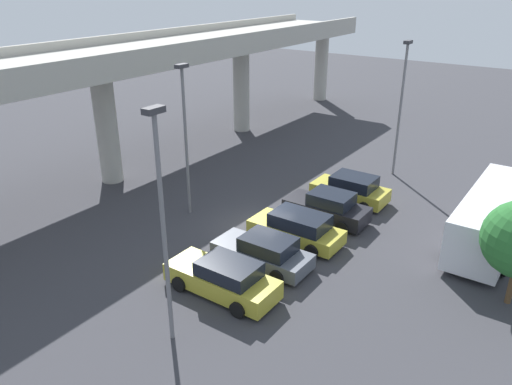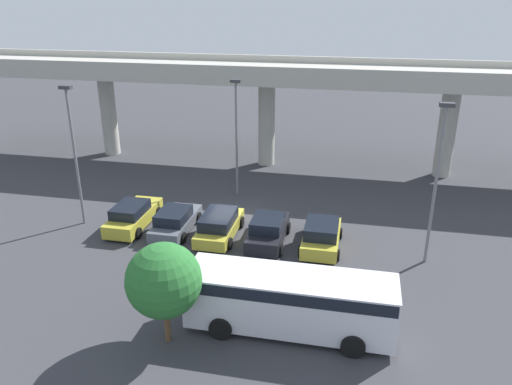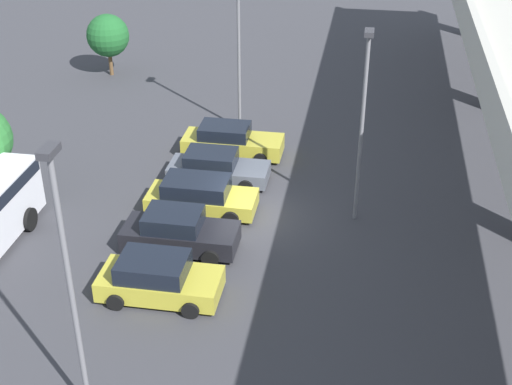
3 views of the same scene
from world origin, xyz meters
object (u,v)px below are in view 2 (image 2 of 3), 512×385
parked_car_3 (268,230)px  lamp_post_by_overpass (74,147)px  lamp_post_mid_lot (437,174)px  parked_car_0 (133,215)px  lamp_post_near_aisle (236,130)px  shuttle_bus (290,298)px  tree_front_centre (164,280)px  parked_car_4 (321,235)px  parked_car_1 (175,221)px  parked_car_2 (219,225)px

parked_car_3 → lamp_post_by_overpass: bearing=89.0°
lamp_post_mid_lot → parked_car_0: bearing=177.3°
lamp_post_near_aisle → lamp_post_by_overpass: bearing=-141.7°
shuttle_bus → tree_front_centre: size_ratio=1.98×
shuttle_bus → lamp_post_near_aisle: bearing=-67.9°
shuttle_bus → parked_car_4: bearing=-95.0°
parked_car_1 → tree_front_centre: (3.26, -9.63, 2.18)m
lamp_post_by_overpass → parked_car_4: bearing=-0.6°
parked_car_1 → parked_car_0: bearing=87.5°
parked_car_4 → lamp_post_by_overpass: bearing=89.4°
lamp_post_near_aisle → parked_car_3: bearing=-62.6°
parked_car_4 → parked_car_0: bearing=88.4°
lamp_post_by_overpass → tree_front_centre: (9.25, -9.57, -2.08)m
parked_car_3 → shuttle_bus: size_ratio=0.52×
parked_car_1 → lamp_post_mid_lot: lamp_post_mid_lot is taller
parked_car_1 → parked_car_3: size_ratio=1.02×
parked_car_0 → lamp_post_by_overpass: 5.31m
parked_car_1 → parked_car_4: parked_car_4 is taller
parked_car_1 → shuttle_bus: (8.03, -7.86, 0.87)m
parked_car_2 → parked_car_4: (5.95, -0.09, 0.00)m
parked_car_1 → lamp_post_by_overpass: (-5.99, -0.06, 4.26)m
tree_front_centre → parked_car_4: bearing=60.0°
parked_car_0 → parked_car_1: parked_car_0 is taller
shuttle_bus → lamp_post_mid_lot: (6.24, 7.19, 3.40)m
parked_car_2 → parked_car_3: bearing=-92.9°
parked_car_2 → lamp_post_mid_lot: lamp_post_mid_lot is taller
parked_car_0 → tree_front_centre: size_ratio=1.11×
parked_car_3 → shuttle_bus: bearing=-162.8°
parked_car_0 → lamp_post_mid_lot: bearing=-92.7°
parked_car_1 → parked_car_3: (5.67, -0.26, 0.07)m
lamp_post_mid_lot → shuttle_bus: bearing=-131.0°
parked_car_0 → parked_car_2: bearing=-92.4°
parked_car_0 → tree_front_centre: tree_front_centre is taller
lamp_post_mid_lot → lamp_post_by_overpass: (-20.26, 0.62, -0.01)m
parked_car_1 → tree_front_centre: 10.40m
parked_car_2 → shuttle_bus: size_ratio=0.53×
shuttle_bus → lamp_post_mid_lot: bearing=-131.0°
lamp_post_by_overpass → tree_front_centre: 13.47m
parked_car_3 → lamp_post_near_aisle: 8.51m
parked_car_0 → lamp_post_by_overpass: bearing=93.1°
lamp_post_mid_lot → lamp_post_by_overpass: lamp_post_mid_lot is taller
parked_car_0 → parked_car_3: 8.44m
parked_car_3 → tree_front_centre: 9.90m
lamp_post_near_aisle → tree_front_centre: size_ratio=1.84×
parked_car_3 → lamp_post_near_aisle: (-3.46, 6.69, 3.97)m
parked_car_3 → lamp_post_mid_lot: 9.58m
parked_car_3 → lamp_post_by_overpass: lamp_post_by_overpass is taller
parked_car_3 → lamp_post_by_overpass: (-11.66, 0.20, 4.19)m
parked_car_3 → parked_car_4: bearing=-88.9°
parked_car_4 → lamp_post_by_overpass: (-14.69, 0.14, 4.20)m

